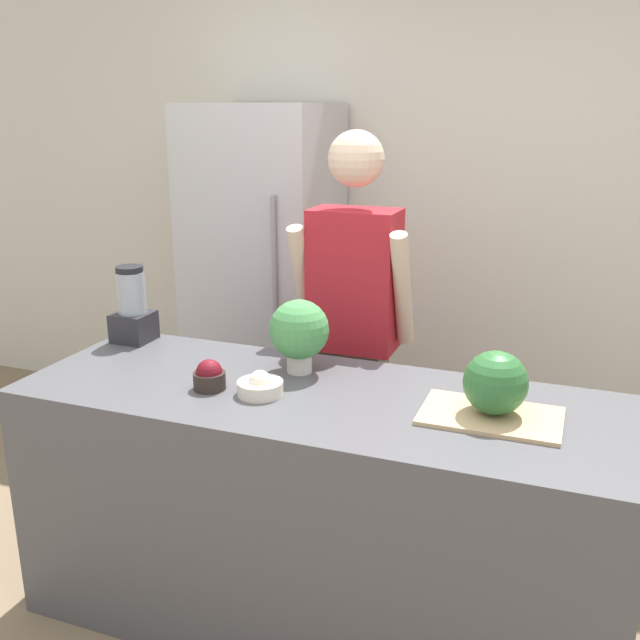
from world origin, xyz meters
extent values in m
cube|color=silver|center=(0.00, 2.08, 1.30)|extent=(8.00, 0.06, 2.60)
cube|color=#4C4C51|center=(0.00, 0.37, 0.45)|extent=(2.07, 0.75, 0.90)
cube|color=#B7B7BC|center=(-0.81, 1.70, 0.93)|extent=(0.72, 0.66, 1.85)
cylinder|color=gray|center=(-0.60, 1.35, 1.11)|extent=(0.02, 0.02, 0.65)
cube|color=gray|center=(-0.09, 1.04, 0.42)|extent=(0.27, 0.18, 0.84)
cube|color=#B21E28|center=(-0.09, 1.04, 1.14)|extent=(0.36, 0.22, 0.60)
sphere|color=beige|center=(-0.09, 1.04, 1.64)|extent=(0.23, 0.23, 0.23)
cylinder|color=beige|center=(-0.30, 1.00, 1.13)|extent=(0.07, 0.24, 0.50)
cylinder|color=beige|center=(0.13, 1.00, 1.13)|extent=(0.07, 0.24, 0.50)
cube|color=tan|center=(0.58, 0.38, 0.91)|extent=(0.43, 0.28, 0.01)
sphere|color=#2D6B33|center=(0.59, 0.39, 1.02)|extent=(0.20, 0.20, 0.20)
cylinder|color=#2D231E|center=(-0.36, 0.28, 0.93)|extent=(0.11, 0.11, 0.06)
sphere|color=maroon|center=(-0.36, 0.28, 0.96)|extent=(0.09, 0.09, 0.09)
cylinder|color=beige|center=(-0.17, 0.29, 0.93)|extent=(0.16, 0.16, 0.05)
sphere|color=white|center=(-0.17, 0.29, 0.95)|extent=(0.08, 0.08, 0.08)
cube|color=#28282D|center=(-0.91, 0.63, 0.96)|extent=(0.15, 0.15, 0.12)
cylinder|color=#99A3AD|center=(-0.91, 0.63, 1.11)|extent=(0.12, 0.12, 0.17)
cylinder|color=black|center=(-0.91, 0.63, 1.21)|extent=(0.11, 0.11, 0.02)
cylinder|color=beige|center=(-0.13, 0.54, 0.94)|extent=(0.09, 0.09, 0.07)
sphere|color=#478E4C|center=(-0.13, 0.54, 1.06)|extent=(0.22, 0.22, 0.22)
camera|label=1|loc=(0.81, -1.72, 1.84)|focal=40.00mm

